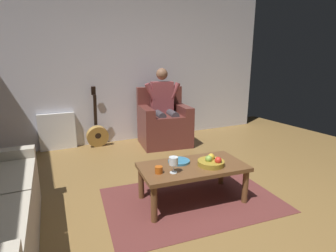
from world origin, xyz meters
name	(u,v)px	position (x,y,z in m)	size (l,w,h in m)	color
ground_plane	(239,228)	(0.00, 0.00, 0.00)	(7.20, 7.20, 0.00)	brown
wall_back	(128,64)	(0.00, -3.03, 1.37)	(5.63, 0.06, 2.74)	silver
rug	(192,200)	(0.12, -0.59, 0.00)	(1.77, 1.15, 0.01)	brown
armchair	(164,124)	(-0.44, -2.48, 0.35)	(0.91, 0.85, 0.97)	brown
person_seated	(164,104)	(-0.44, -2.46, 0.70)	(0.64, 0.61, 1.30)	brown
coffee_table	(193,170)	(0.12, -0.59, 0.34)	(1.12, 0.66, 0.39)	brown
guitar	(97,134)	(0.64, -2.83, 0.22)	(0.36, 0.21, 1.02)	#A9803D
radiator	(57,132)	(1.25, -2.96, 0.30)	(0.56, 0.06, 0.60)	white
wine_glass_near	(174,162)	(0.38, -0.51, 0.50)	(0.09, 0.09, 0.16)	silver
fruit_bowl	(211,162)	(-0.04, -0.50, 0.43)	(0.27, 0.27, 0.11)	olive
decorative_dish	(179,161)	(0.21, -0.71, 0.40)	(0.22, 0.22, 0.02)	teal
candle_jar	(159,170)	(0.51, -0.56, 0.42)	(0.07, 0.07, 0.07)	#B85115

